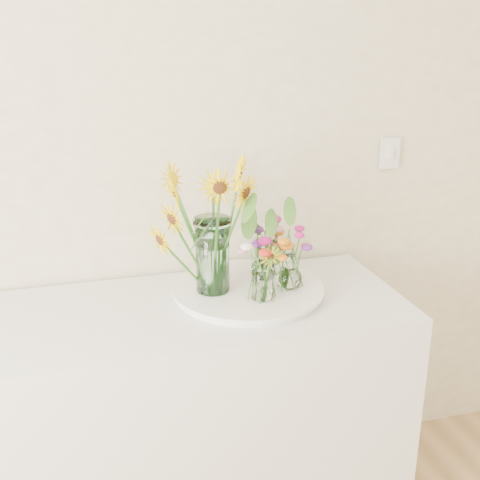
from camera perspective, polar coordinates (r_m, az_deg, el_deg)
The scene contains 10 objects.
counter at distance 2.20m, azimuth -4.21°, elevation -16.90°, with size 1.40×0.60×0.90m, color white.
tray at distance 2.05m, azimuth 0.77°, elevation -4.87°, with size 0.49×0.49×0.03m, color white.
mason_jar at distance 1.96m, azimuth -2.62°, elevation -1.46°, with size 0.11×0.11×0.26m, color #C8F7ED.
sunflower_bouquet at distance 1.93m, azimuth -2.67°, elevation 1.69°, with size 0.72×0.72×0.49m, color yellow, non-canonical shape.
small_vase_a at distance 1.93m, azimuth 2.16°, elevation -3.99°, with size 0.07×0.07×0.12m, color white.
wildflower_posy_a at distance 1.91m, azimuth 2.18°, elevation -2.75°, with size 0.20×0.20×0.21m, color orange, non-canonical shape.
small_vase_b at distance 2.02m, azimuth 4.73°, elevation -2.97°, with size 0.09×0.09×0.12m, color white, non-canonical shape.
wildflower_posy_b at distance 2.00m, azimuth 4.77°, elevation -1.78°, with size 0.22×0.22×0.21m, color orange, non-canonical shape.
small_vase_c at distance 2.12m, azimuth 2.47°, elevation -1.66°, with size 0.08×0.08×0.13m, color white.
wildflower_posy_c at distance 2.11m, azimuth 2.49°, elevation -0.52°, with size 0.19×0.19×0.22m, color orange, non-canonical shape.
Camera 1 is at (-0.48, 0.18, 1.75)m, focal length 45.00 mm.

